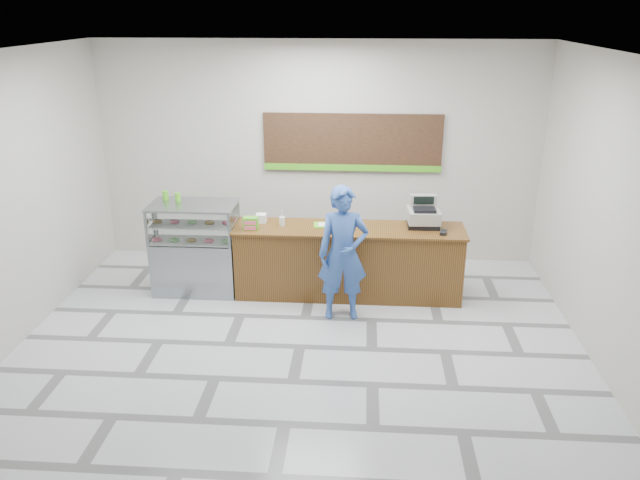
# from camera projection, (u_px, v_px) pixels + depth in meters

# --- Properties ---
(floor) EXTENTS (7.00, 7.00, 0.00)m
(floor) POSITION_uv_depth(u_px,v_px,m) (300.00, 347.00, 7.73)
(floor) COLOR #BDBDC1
(floor) RESTS_ON ground
(back_wall) EXTENTS (7.00, 0.00, 7.00)m
(back_wall) POSITION_uv_depth(u_px,v_px,m) (318.00, 154.00, 9.90)
(back_wall) COLOR #BCB7AD
(back_wall) RESTS_ON floor
(ceiling) EXTENTS (7.00, 7.00, 0.00)m
(ceiling) POSITION_uv_depth(u_px,v_px,m) (296.00, 53.00, 6.49)
(ceiling) COLOR silver
(ceiling) RESTS_ON back_wall
(sales_counter) EXTENTS (3.26, 0.76, 1.03)m
(sales_counter) POSITION_uv_depth(u_px,v_px,m) (348.00, 261.00, 8.95)
(sales_counter) COLOR brown
(sales_counter) RESTS_ON floor
(display_case) EXTENTS (1.22, 0.72, 1.33)m
(display_case) POSITION_uv_depth(u_px,v_px,m) (196.00, 247.00, 9.04)
(display_case) COLOR gray
(display_case) RESTS_ON floor
(menu_board) EXTENTS (2.80, 0.06, 0.90)m
(menu_board) POSITION_uv_depth(u_px,v_px,m) (352.00, 143.00, 9.76)
(menu_board) COLOR black
(menu_board) RESTS_ON back_wall
(cash_register) EXTENTS (0.46, 0.48, 0.42)m
(cash_register) POSITION_uv_depth(u_px,v_px,m) (423.00, 215.00, 8.81)
(cash_register) COLOR black
(cash_register) RESTS_ON sales_counter
(card_terminal) EXTENTS (0.12, 0.18, 0.04)m
(card_terminal) POSITION_uv_depth(u_px,v_px,m) (443.00, 232.00, 8.53)
(card_terminal) COLOR black
(card_terminal) RESTS_ON sales_counter
(serving_tray) EXTENTS (0.35, 0.27, 0.02)m
(serving_tray) POSITION_uv_depth(u_px,v_px,m) (326.00, 225.00, 8.86)
(serving_tray) COLOR #60D721
(serving_tray) RESTS_ON sales_counter
(napkin_box) EXTENTS (0.14, 0.14, 0.12)m
(napkin_box) POSITION_uv_depth(u_px,v_px,m) (261.00, 218.00, 8.98)
(napkin_box) COLOR white
(napkin_box) RESTS_ON sales_counter
(straw_cup) EXTENTS (0.08, 0.08, 0.12)m
(straw_cup) POSITION_uv_depth(u_px,v_px,m) (282.00, 221.00, 8.85)
(straw_cup) COLOR silver
(straw_cup) RESTS_ON sales_counter
(promo_box) EXTENTS (0.20, 0.13, 0.18)m
(promo_box) POSITION_uv_depth(u_px,v_px,m) (251.00, 223.00, 8.68)
(promo_box) COLOR #4DB31D
(promo_box) RESTS_ON sales_counter
(donut_decal) EXTENTS (0.17, 0.17, 0.00)m
(donut_decal) POSITION_uv_depth(u_px,v_px,m) (349.00, 230.00, 8.66)
(donut_decal) COLOR #F45C7C
(donut_decal) RESTS_ON sales_counter
(green_cup_left) EXTENTS (0.08, 0.08, 0.13)m
(green_cup_left) POSITION_uv_depth(u_px,v_px,m) (165.00, 195.00, 8.99)
(green_cup_left) COLOR #4DB31D
(green_cup_left) RESTS_ON display_case
(green_cup_right) EXTENTS (0.08, 0.08, 0.12)m
(green_cup_right) POSITION_uv_depth(u_px,v_px,m) (178.00, 197.00, 8.92)
(green_cup_right) COLOR #4DB31D
(green_cup_right) RESTS_ON display_case
(customer) EXTENTS (0.71, 0.51, 1.82)m
(customer) POSITION_uv_depth(u_px,v_px,m) (343.00, 254.00, 8.18)
(customer) COLOR #3155A4
(customer) RESTS_ON floor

